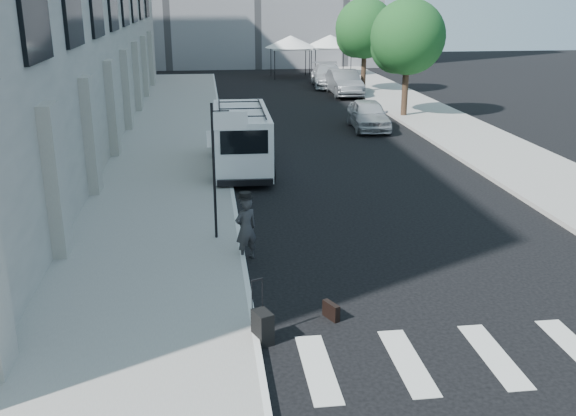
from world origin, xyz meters
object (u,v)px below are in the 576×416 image
object	(u,v)px
parked_car_b	(344,83)
briefcase	(331,311)
parked_car_a	(368,115)
businessman	(246,229)
suitcase	(263,327)
cargo_van	(241,139)
parked_car_c	(328,76)

from	to	relation	value
parked_car_b	briefcase	bearing A→B (deg)	-102.32
briefcase	parked_car_b	size ratio (longest dim) A/B	0.09
parked_car_a	parked_car_b	size ratio (longest dim) A/B	0.85
businessman	parked_car_b	distance (m)	27.44
suitcase	parked_car_b	bearing A→B (deg)	52.53
parked_car_a	parked_car_b	world-z (taller)	parked_car_b
cargo_van	parked_car_b	bearing A→B (deg)	67.76
briefcase	suitcase	size ratio (longest dim) A/B	0.36
parked_car_c	suitcase	bearing A→B (deg)	-98.02
businessman	parked_car_a	xyz separation A→B (m)	(6.90, 15.30, -0.09)
businessman	parked_car_c	xyz separation A→B (m)	(7.80, 30.41, -0.02)
cargo_van	parked_car_a	bearing A→B (deg)	47.25
briefcase	parked_car_c	bearing A→B (deg)	54.07
businessman	suitcase	world-z (taller)	businessman
businessman	briefcase	distance (m)	3.62
parked_car_b	parked_car_c	xyz separation A→B (m)	(-0.26, 4.17, -0.03)
businessman	cargo_van	size ratio (longest dim) A/B	0.27
briefcase	suitcase	world-z (taller)	suitcase
parked_car_b	parked_car_c	world-z (taller)	parked_car_b
cargo_van	parked_car_a	xyz separation A→B (m)	(6.50, 6.75, -0.46)
parked_car_a	parked_car_b	bearing A→B (deg)	87.39
briefcase	parked_car_c	size ratio (longest dim) A/B	0.08
parked_car_b	parked_car_a	bearing A→B (deg)	-95.77
parked_car_a	parked_car_c	bearing A→B (deg)	90.02
briefcase	parked_car_b	xyz separation A→B (m)	(6.59, 29.49, 0.63)
businessman	briefcase	bearing A→B (deg)	86.53
suitcase	parked_car_b	size ratio (longest dim) A/B	0.25
suitcase	parked_car_c	bearing A→B (deg)	54.67
cargo_van	parked_car_c	distance (m)	23.08
briefcase	parked_car_c	world-z (taller)	parked_car_c
cargo_van	parked_car_c	size ratio (longest dim) A/B	1.11
businessman	parked_car_b	size ratio (longest dim) A/B	0.33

